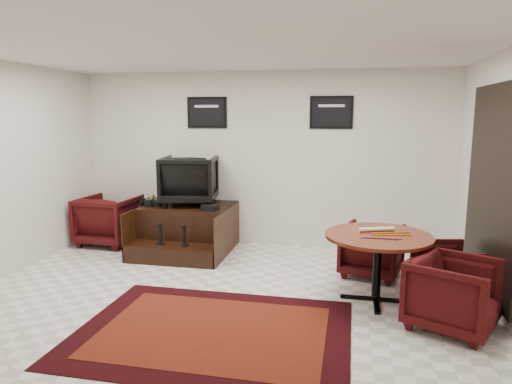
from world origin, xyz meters
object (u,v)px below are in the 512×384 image
at_px(shine_chair, 189,178).
at_px(table_chair_back, 372,248).
at_px(shine_podium, 187,230).
at_px(meeting_table, 378,243).
at_px(table_chair_corner, 454,290).
at_px(table_chair_window, 447,266).
at_px(armchair_side, 109,218).

relative_size(shine_chair, table_chair_back, 1.13).
bearing_deg(shine_chair, shine_podium, 80.37).
height_order(shine_chair, meeting_table, shine_chair).
bearing_deg(shine_podium, table_chair_corner, -29.66).
bearing_deg(table_chair_corner, meeting_table, 78.15).
distance_m(shine_podium, table_chair_back, 2.86).
bearing_deg(table_chair_corner, table_chair_window, 19.73).
distance_m(armchair_side, table_chair_corner, 5.34).
relative_size(shine_podium, armchair_side, 1.61).
height_order(armchair_side, table_chair_window, armchair_side).
bearing_deg(meeting_table, shine_chair, 150.58).
xyz_separation_m(armchair_side, table_chair_window, (5.03, -1.12, -0.11)).
distance_m(meeting_table, table_chair_back, 0.92).
height_order(shine_chair, table_chair_corner, shine_chair).
distance_m(shine_podium, table_chair_corner, 4.06).
xyz_separation_m(meeting_table, table_chair_back, (-0.02, 0.87, -0.31)).
distance_m(armchair_side, table_chair_window, 5.16).
relative_size(armchair_side, meeting_table, 0.74).
relative_size(meeting_table, table_chair_back, 1.59).
xyz_separation_m(shine_podium, meeting_table, (2.82, -1.44, 0.36)).
distance_m(meeting_table, table_chair_corner, 0.95).
height_order(shine_podium, table_chair_corner, table_chair_corner).
xyz_separation_m(shine_chair, table_chair_back, (2.80, -0.72, -0.76)).
bearing_deg(table_chair_window, meeting_table, 104.61).
height_order(meeting_table, table_chair_back, meeting_table).
relative_size(table_chair_back, table_chair_window, 1.13).
distance_m(shine_chair, armchair_side, 1.56).
xyz_separation_m(armchair_side, meeting_table, (4.21, -1.52, 0.25)).
bearing_deg(armchair_side, meeting_table, 163.10).
bearing_deg(table_chair_back, shine_podium, 3.82).
bearing_deg(table_chair_corner, table_chair_back, 53.55).
relative_size(table_chair_back, table_chair_corner, 0.94).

